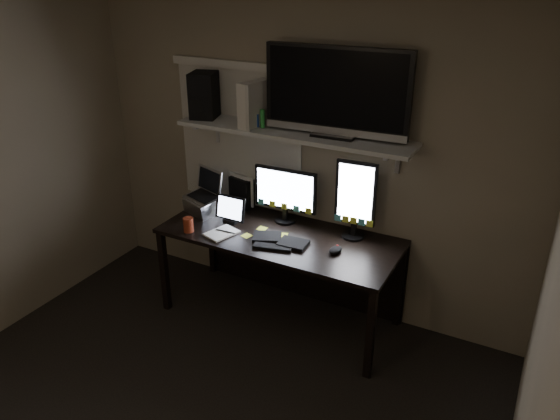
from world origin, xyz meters
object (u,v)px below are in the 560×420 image
Objects in this scene: keyboard at (280,240)px; monitor_portrait at (355,200)px; speaker at (204,95)px; desk at (287,248)px; tablet at (231,209)px; mouse at (336,250)px; cup at (188,225)px; monitor_landscape at (285,195)px; game_console at (254,104)px; tv at (337,92)px; laptop at (203,193)px.

monitor_portrait is at bearing 22.52° from keyboard.
desk is at bearing -24.24° from speaker.
monitor_portrait is 0.97m from tablet.
mouse is at bearing -8.02° from keyboard.
tablet is (-0.43, -0.11, 0.29)m from desk.
monitor_portrait is 5.42× the size of cup.
tablet is 0.74× the size of speaker.
game_console reaches higher than monitor_landscape.
monitor_portrait is 1.01m from game_console.
tablet is 0.35m from cup.
mouse is (0.48, -0.18, 0.20)m from desk.
tablet is at bearing 54.68° from cup.
cup is 1.03m from game_console.
keyboard is (0.06, -0.22, 0.19)m from desk.
desk is 0.78m from cup.
monitor_portrait is 0.59× the size of tv.
tv is (0.32, 0.11, 1.23)m from desk.
speaker is (-1.09, -0.01, -0.13)m from tv.
mouse is (-0.02, -0.28, -0.28)m from monitor_portrait.
tablet is at bearing 153.43° from keyboard.
tv is 3.08× the size of game_console.
desk is at bearing 31.94° from cup.
laptop reaches higher than desk.
keyboard is 1.01m from game_console.
desk is 0.42m from monitor_landscape.
tablet is 0.31m from laptop.
speaker reaches higher than laptop.
speaker reaches higher than tablet.
keyboard is 0.42m from mouse.
monitor_landscape is 4.33× the size of mouse.
game_console is at bearing 170.90° from mouse.
tablet is at bearing -152.01° from monitor_landscape.
tablet is at bearing -167.09° from tv.
mouse is at bearing -4.13° from game_console.
keyboard is 1.23× the size of speaker.
desk is 0.81m from laptop.
keyboard is (0.12, -0.32, -0.21)m from monitor_landscape.
tv is (-0.18, 0.00, 0.76)m from monitor_portrait.
cup is 0.33× the size of game_console.
keyboard is 3.65× the size of mouse.
mouse is at bearing -98.31° from monitor_portrait.
laptop is 1.38m from tv.
tablet is (-0.49, 0.11, 0.10)m from keyboard.
desk is 0.53m from tablet.
monitor_landscape is 0.85× the size of monitor_portrait.
desk is 0.70m from monitor_portrait.
laptop is (-0.79, 0.16, 0.16)m from keyboard.
monitor_landscape is 1.98× the size of tablet.
tablet is 0.25× the size of tv.
keyboard is at bearing -12.03° from tablet.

